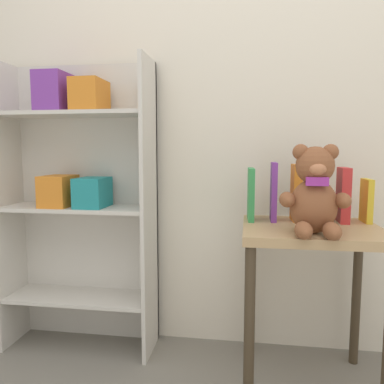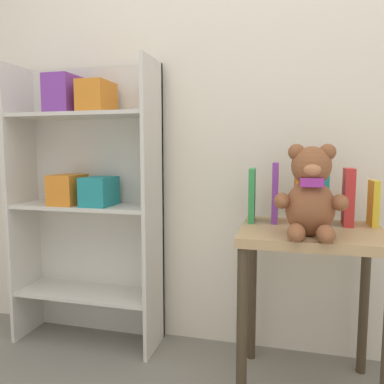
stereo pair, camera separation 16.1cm
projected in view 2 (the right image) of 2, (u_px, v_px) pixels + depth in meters
name	position (u px, v px, depth m)	size (l,w,h in m)	color
wall_back	(263.00, 94.00, 1.78)	(4.80, 0.06, 2.50)	silver
bookshelf_side	(88.00, 188.00, 1.90)	(0.74, 0.26, 1.40)	beige
display_table	(311.00, 260.00, 1.47)	(0.54, 0.47, 0.68)	tan
teddy_bear	(311.00, 195.00, 1.31)	(0.25, 0.23, 0.33)	brown
book_standing_green	(252.00, 195.00, 1.61)	(0.02, 0.15, 0.23)	#33934C
book_standing_purple	(275.00, 193.00, 1.58)	(0.02, 0.12, 0.25)	purple
book_standing_orange	(299.00, 194.00, 1.57)	(0.04, 0.11, 0.25)	orange
book_standing_teal	(323.00, 197.00, 1.54)	(0.03, 0.13, 0.22)	teal
book_standing_red	(348.00, 197.00, 1.52)	(0.04, 0.13, 0.23)	red
book_standing_yellow	(373.00, 203.00, 1.51)	(0.02, 0.11, 0.18)	gold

